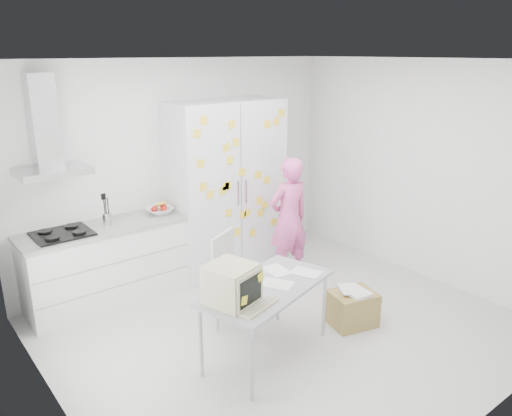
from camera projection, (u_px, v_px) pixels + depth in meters
floor at (284, 328)px, 5.25m from camera, size 4.50×4.00×0.02m
walls at (242, 189)px, 5.38m from camera, size 4.52×4.01×2.70m
ceiling at (289, 60)px, 4.44m from camera, size 4.50×4.00×0.02m
counter_run at (107, 263)px, 5.67m from camera, size 1.84×0.63×1.28m
range_hood at (46, 135)px, 5.06m from camera, size 0.70×0.48×1.01m
tall_cabinet at (226, 187)px, 6.44m from camera, size 1.50×0.68×2.20m
person at (289, 219)px, 6.18m from camera, size 0.60×0.42×1.56m
desk at (246, 287)px, 4.34m from camera, size 1.47×1.01×1.07m
chair at (234, 275)px, 5.12m from camera, size 0.61×0.61×1.01m
cardboard_box at (352, 308)px, 5.25m from camera, size 0.54×0.47×0.40m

